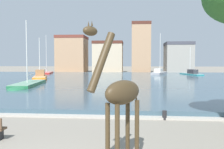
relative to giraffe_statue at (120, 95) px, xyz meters
The scene contains 13 objects.
harbor_water 31.00m from the giraffe_statue, 94.23° to the left, with size 80.55×49.13×0.37m, color #3D5666.
quay_edge_coping 6.78m from the giraffe_statue, 110.72° to the left, with size 80.55×0.50×0.12m, color #ADA89E.
giraffe_statue is the anchor object (origin of this frame).
sailboat_red 51.03m from the giraffe_statue, 112.47° to the left, with size 3.78×8.18×9.25m.
sailboat_teal 46.65m from the giraffe_statue, 74.19° to the left, with size 3.80×8.23×6.23m.
sailboat_orange 31.46m from the giraffe_statue, 115.80° to the left, with size 3.95×7.56×6.76m.
sailboat_grey 47.00m from the giraffe_statue, 81.98° to the left, with size 4.63×8.74×9.39m.
sailboat_green 22.37m from the giraffe_statue, 121.25° to the left, with size 3.36×9.61×7.79m.
mooring_bollard 6.53m from the giraffe_statue, 70.28° to the left, with size 0.24×0.24×0.50m, color #232326.
townhouse_narrow_midrow 63.61m from the giraffe_statue, 105.50° to the left, with size 8.31×7.67×10.49m.
townhouse_corner_house 60.56m from the giraffe_statue, 96.04° to the left, with size 8.32×6.66×8.79m.
townhouse_end_terrace 59.81m from the giraffe_statue, 87.31° to the left, with size 5.15×6.74×13.76m.
townhouse_tall_gabled 59.67m from the giraffe_statue, 77.68° to the left, with size 7.07×7.32×8.25m.
Camera 1 is at (2.62, -5.41, 3.14)m, focal length 38.31 mm.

